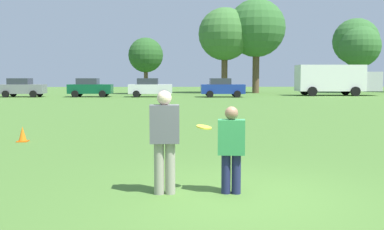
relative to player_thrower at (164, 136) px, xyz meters
The scene contains 15 objects.
ground_plane 1.58m from the player_thrower, 10.42° to the right, with size 154.97×154.97×0.00m, color #47702D.
player_thrower is the anchor object (origin of this frame).
player_defender 1.15m from the player_thrower, ahead, with size 0.49×0.32×1.51m.
frisbee 0.72m from the player_thrower, 13.64° to the left, with size 0.27×0.27×0.09m.
traffic_cone 7.80m from the player_thrower, 125.47° to the left, with size 0.32×0.32×0.48m.
parked_car_near_left 39.33m from the player_thrower, 111.70° to the left, with size 4.22×2.26×1.82m.
parked_car_mid_left 37.27m from the player_thrower, 102.36° to the left, with size 4.22×2.26×1.82m.
parked_car_center 36.11m from the player_thrower, 93.35° to the left, with size 4.22×2.26×1.82m.
parked_car_mid_right 35.79m from the player_thrower, 82.16° to the left, with size 4.22×2.26×1.82m.
box_truck 41.97m from the player_thrower, 65.98° to the left, with size 8.53×3.09×3.18m.
tree_west_oak 43.35m from the player_thrower, 93.88° to the left, with size 3.90×3.90×6.34m.
tree_west_maple 46.34m from the player_thrower, 82.17° to the left, with size 6.21×6.21×10.09m.
tree_center_elm 47.14m from the player_thrower, 77.58° to the left, with size 6.85×6.85×11.13m.
tree_east_birch 50.76m from the player_thrower, 63.65° to the left, with size 4.96×4.96×8.06m.
tree_east_oak 52.02m from the player_thrower, 64.23° to the left, with size 5.58×5.58×9.07m.
Camera 1 is at (-1.06, -7.31, 2.02)m, focal length 41.72 mm.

